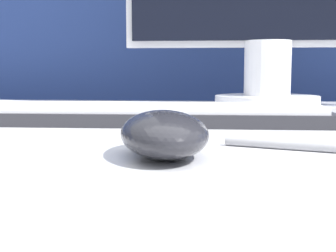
% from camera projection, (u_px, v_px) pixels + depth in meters
% --- Properties ---
extents(partition_panel, '(5.00, 0.03, 1.16)m').
position_uv_depth(partition_panel, '(166.00, 174.00, 1.18)').
color(partition_panel, navy).
rests_on(partition_panel, ground_plane).
extents(computer_mouse_near, '(0.09, 0.13, 0.04)m').
position_uv_depth(computer_mouse_near, '(164.00, 134.00, 0.36)').
color(computer_mouse_near, '#232328').
rests_on(computer_mouse_near, desk).
extents(keyboard, '(0.46, 0.12, 0.02)m').
position_uv_depth(keyboard, '(145.00, 114.00, 0.59)').
color(keyboard, '#28282D').
rests_on(keyboard, desk).
extents(pen, '(0.13, 0.05, 0.01)m').
position_uv_depth(pen, '(306.00, 146.00, 0.39)').
color(pen, '#99999E').
rests_on(pen, desk).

